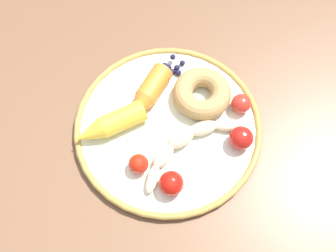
{
  "coord_description": "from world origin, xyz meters",
  "views": [
    {
      "loc": [
        -0.26,
        0.02,
        1.42
      ],
      "look_at": [
        0.04,
        -0.02,
        0.75
      ],
      "focal_mm": 43.9,
      "sensor_mm": 36.0,
      "label": 1
    }
  ],
  "objects_px": {
    "tomato_near": "(171,183)",
    "tomato_far": "(138,164)",
    "donut": "(202,93)",
    "tomato_extra": "(241,138)",
    "tomato_mid": "(241,104)",
    "carrot_yellow": "(109,125)",
    "blueberry_pile": "(171,69)",
    "carrot_orange": "(148,94)",
    "plate": "(168,127)",
    "dining_table": "(160,169)",
    "banana": "(185,143)"
  },
  "relations": [
    {
      "from": "donut",
      "to": "carrot_yellow",
      "type": "bearing_deg",
      "value": 103.11
    },
    {
      "from": "carrot_yellow",
      "to": "tomato_mid",
      "type": "xyz_separation_m",
      "value": [
        0.01,
        -0.24,
        -0.0
      ]
    },
    {
      "from": "plate",
      "to": "tomato_extra",
      "type": "relative_size",
      "value": 8.14
    },
    {
      "from": "tomato_extra",
      "to": "carrot_orange",
      "type": "bearing_deg",
      "value": 53.44
    },
    {
      "from": "blueberry_pile",
      "to": "tomato_far",
      "type": "relative_size",
      "value": 1.57
    },
    {
      "from": "carrot_yellow",
      "to": "blueberry_pile",
      "type": "height_order",
      "value": "carrot_yellow"
    },
    {
      "from": "plate",
      "to": "blueberry_pile",
      "type": "xyz_separation_m",
      "value": [
        0.11,
        -0.02,
        0.01
      ]
    },
    {
      "from": "dining_table",
      "to": "tomato_mid",
      "type": "xyz_separation_m",
      "value": [
        0.06,
        -0.16,
        0.12
      ]
    },
    {
      "from": "tomato_extra",
      "to": "tomato_far",
      "type": "bearing_deg",
      "value": 96.46
    },
    {
      "from": "blueberry_pile",
      "to": "tomato_mid",
      "type": "height_order",
      "value": "tomato_mid"
    },
    {
      "from": "tomato_far",
      "to": "tomato_mid",
      "type": "bearing_deg",
      "value": -65.87
    },
    {
      "from": "donut",
      "to": "tomato_extra",
      "type": "bearing_deg",
      "value": -152.44
    },
    {
      "from": "tomato_far",
      "to": "tomato_extra",
      "type": "relative_size",
      "value": 0.83
    },
    {
      "from": "banana",
      "to": "tomato_mid",
      "type": "height_order",
      "value": "tomato_mid"
    },
    {
      "from": "tomato_near",
      "to": "tomato_far",
      "type": "xyz_separation_m",
      "value": [
        0.04,
        0.05,
        -0.0
      ]
    },
    {
      "from": "carrot_yellow",
      "to": "tomato_extra",
      "type": "distance_m",
      "value": 0.23
    },
    {
      "from": "carrot_yellow",
      "to": "tomato_near",
      "type": "distance_m",
      "value": 0.15
    },
    {
      "from": "banana",
      "to": "blueberry_pile",
      "type": "relative_size",
      "value": 3.54
    },
    {
      "from": "tomato_near",
      "to": "tomato_mid",
      "type": "distance_m",
      "value": 0.19
    },
    {
      "from": "tomato_mid",
      "to": "dining_table",
      "type": "bearing_deg",
      "value": 111.16
    },
    {
      "from": "carrot_yellow",
      "to": "blueberry_pile",
      "type": "xyz_separation_m",
      "value": [
        0.11,
        -0.12,
        -0.01
      ]
    },
    {
      "from": "carrot_yellow",
      "to": "tomato_mid",
      "type": "distance_m",
      "value": 0.24
    },
    {
      "from": "plate",
      "to": "dining_table",
      "type": "bearing_deg",
      "value": 152.75
    },
    {
      "from": "carrot_yellow",
      "to": "tomato_extra",
      "type": "bearing_deg",
      "value": -104.52
    },
    {
      "from": "dining_table",
      "to": "banana",
      "type": "bearing_deg",
      "value": -87.82
    },
    {
      "from": "carrot_yellow",
      "to": "plate",
      "type": "bearing_deg",
      "value": -94.32
    },
    {
      "from": "tomato_near",
      "to": "tomato_far",
      "type": "bearing_deg",
      "value": 49.47
    },
    {
      "from": "tomato_mid",
      "to": "carrot_orange",
      "type": "bearing_deg",
      "value": 75.28
    },
    {
      "from": "carrot_orange",
      "to": "blueberry_pile",
      "type": "relative_size",
      "value": 2.14
    },
    {
      "from": "tomato_mid",
      "to": "tomato_far",
      "type": "relative_size",
      "value": 1.04
    },
    {
      "from": "dining_table",
      "to": "tomato_extra",
      "type": "height_order",
      "value": "tomato_extra"
    },
    {
      "from": "blueberry_pile",
      "to": "tomato_near",
      "type": "bearing_deg",
      "value": 172.01
    },
    {
      "from": "carrot_orange",
      "to": "donut",
      "type": "xyz_separation_m",
      "value": [
        -0.01,
        -0.1,
        -0.0
      ]
    },
    {
      "from": "tomato_mid",
      "to": "tomato_extra",
      "type": "bearing_deg",
      "value": 167.42
    },
    {
      "from": "donut",
      "to": "tomato_extra",
      "type": "height_order",
      "value": "tomato_extra"
    },
    {
      "from": "carrot_orange",
      "to": "tomato_near",
      "type": "bearing_deg",
      "value": -174.2
    },
    {
      "from": "carrot_yellow",
      "to": "tomato_mid",
      "type": "relative_size",
      "value": 3.8
    },
    {
      "from": "banana",
      "to": "tomato_mid",
      "type": "relative_size",
      "value": 5.33
    },
    {
      "from": "donut",
      "to": "tomato_extra",
      "type": "relative_size",
      "value": 2.56
    },
    {
      "from": "blueberry_pile",
      "to": "tomato_mid",
      "type": "relative_size",
      "value": 1.5
    },
    {
      "from": "plate",
      "to": "tomato_mid",
      "type": "relative_size",
      "value": 9.48
    },
    {
      "from": "tomato_near",
      "to": "carrot_orange",
      "type": "bearing_deg",
      "value": 5.8
    },
    {
      "from": "blueberry_pile",
      "to": "tomato_far",
      "type": "xyz_separation_m",
      "value": [
        -0.18,
        0.08,
        0.01
      ]
    },
    {
      "from": "carrot_orange",
      "to": "blueberry_pile",
      "type": "height_order",
      "value": "carrot_orange"
    },
    {
      "from": "carrot_yellow",
      "to": "carrot_orange",
      "type": "bearing_deg",
      "value": -54.94
    },
    {
      "from": "dining_table",
      "to": "banana",
      "type": "distance_m",
      "value": 0.12
    },
    {
      "from": "donut",
      "to": "tomato_mid",
      "type": "xyz_separation_m",
      "value": [
        -0.03,
        -0.07,
        -0.0
      ]
    },
    {
      "from": "donut",
      "to": "carrot_orange",
      "type": "bearing_deg",
      "value": 82.83
    },
    {
      "from": "donut",
      "to": "tomato_far",
      "type": "xyz_separation_m",
      "value": [
        -0.12,
        0.13,
        -0.0
      ]
    },
    {
      "from": "carrot_orange",
      "to": "tomato_extra",
      "type": "height_order",
      "value": "tomato_extra"
    }
  ]
}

